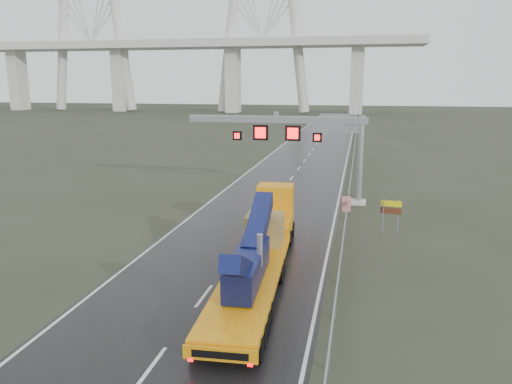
% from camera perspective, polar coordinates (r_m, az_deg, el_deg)
% --- Properties ---
extents(ground, '(400.00, 400.00, 0.00)m').
position_cam_1_polar(ground, '(25.67, -4.59, -10.02)').
color(ground, '#2C2F21').
rests_on(ground, ground).
extents(road, '(11.00, 200.00, 0.02)m').
position_cam_1_polar(road, '(63.85, 5.56, 3.57)').
color(road, black).
rests_on(road, ground).
extents(guardrail, '(0.20, 140.00, 1.40)m').
position_cam_1_polar(guardrail, '(53.51, 10.89, 2.43)').
color(guardrail, gray).
rests_on(guardrail, ground).
extents(sign_gantry, '(14.90, 1.20, 7.42)m').
position_cam_1_polar(sign_gantry, '(41.20, 5.22, 6.57)').
color(sign_gantry, silver).
rests_on(sign_gantry, ground).
extents(heavy_haul_truck, '(3.41, 17.30, 4.04)m').
position_cam_1_polar(heavy_haul_truck, '(26.54, 0.69, -5.61)').
color(heavy_haul_truck, '#F1AC0D').
rests_on(heavy_haul_truck, ground).
extents(exit_sign_pair, '(1.32, 0.31, 2.28)m').
position_cam_1_polar(exit_sign_pair, '(33.80, 15.16, -2.03)').
color(exit_sign_pair, gray).
rests_on(exit_sign_pair, ground).
extents(striped_barrier, '(0.67, 0.36, 1.12)m').
position_cam_1_polar(striped_barrier, '(39.21, 10.29, -1.38)').
color(striped_barrier, red).
rests_on(striped_barrier, ground).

